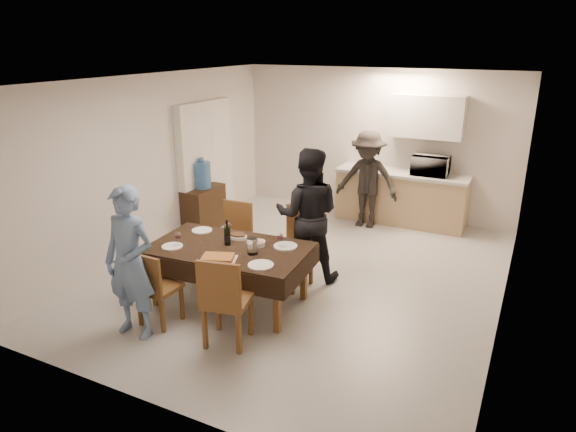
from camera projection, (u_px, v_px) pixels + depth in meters
name	position (u px, v px, depth m)	size (l,w,h in m)	color
floor	(305.00, 274.00, 7.04)	(5.00, 6.00, 0.02)	#ACACA7
ceiling	(307.00, 79.00, 6.19)	(5.00, 6.00, 0.02)	white
wall_back	(376.00, 143.00, 9.16)	(5.00, 0.02, 2.60)	silver
wall_front	(150.00, 273.00, 4.08)	(5.00, 0.02, 2.60)	silver
wall_left	(154.00, 163.00, 7.67)	(0.02, 6.00, 2.60)	silver
wall_right	(516.00, 210.00, 5.57)	(0.02, 6.00, 2.60)	silver
stub_partition	(206.00, 164.00, 8.73)	(0.15, 1.40, 2.10)	white
kitchen_base_cabinet	(401.00, 199.00, 8.92)	(2.20, 0.60, 0.86)	tan
kitchen_worktop	(403.00, 173.00, 8.77)	(2.24, 0.64, 0.05)	#B6B6B1
upper_cabinet	(427.00, 117.00, 8.44)	(1.20, 0.34, 0.70)	silver
dining_table	(229.00, 249.00, 6.08)	(1.94, 1.22, 0.73)	black
chair_near_left	(154.00, 282.00, 5.62)	(0.42, 0.42, 0.48)	brown
chair_near_right	(222.00, 293.00, 5.20)	(0.54, 0.55, 0.55)	brown
chair_far_left	(228.00, 234.00, 6.86)	(0.46, 0.46, 0.52)	brown
chair_far_right	(287.00, 243.00, 6.47)	(0.56, 0.56, 0.55)	brown
console	(204.00, 208.00, 8.62)	(0.39, 0.78, 0.73)	#2F1F0F
water_jug	(202.00, 175.00, 8.43)	(0.29, 0.29, 0.43)	#4379BC
wine_bottle	(227.00, 232.00, 6.08)	(0.08, 0.08, 0.32)	black
water_pitcher	(252.00, 246.00, 5.85)	(0.12, 0.12, 0.19)	white
savoury_tart	(218.00, 258.00, 5.70)	(0.40, 0.30, 0.05)	#AC6A32
salad_bowl	(258.00, 243.00, 6.09)	(0.16, 0.16, 0.06)	white
mushroom_dish	(238.00, 237.00, 6.32)	(0.22, 0.22, 0.04)	white
wine_glass_a	(178.00, 239.00, 6.06)	(0.08, 0.08, 0.18)	white
wine_glass_b	(280.00, 240.00, 6.02)	(0.08, 0.08, 0.18)	white
wine_glass_c	(228.00, 229.00, 6.38)	(0.08, 0.08, 0.18)	white
plate_near_left	(172.00, 246.00, 6.07)	(0.25, 0.25, 0.01)	white
plate_near_right	(261.00, 265.00, 5.56)	(0.28, 0.28, 0.02)	white
plate_far_left	(202.00, 230.00, 6.57)	(0.26, 0.26, 0.01)	white
plate_far_right	(286.00, 246.00, 6.07)	(0.28, 0.28, 0.02)	white
microwave	(431.00, 165.00, 8.51)	(0.59, 0.40, 0.33)	silver
person_near	(130.00, 263.00, 5.38)	(0.61, 0.40, 1.67)	#6582AD
person_far	(308.00, 215.00, 6.68)	(0.86, 0.67, 1.78)	black
person_kitchen	(367.00, 180.00, 8.61)	(1.06, 0.61, 1.65)	black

